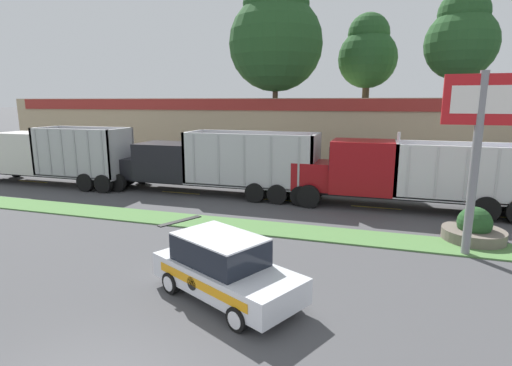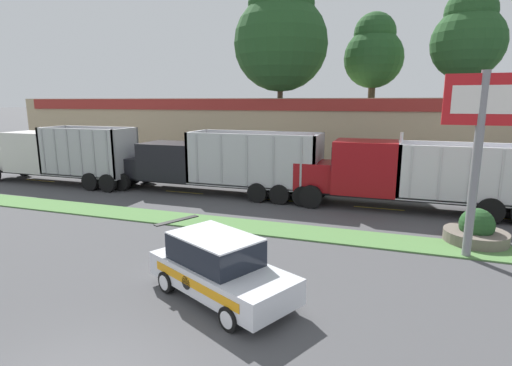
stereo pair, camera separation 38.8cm
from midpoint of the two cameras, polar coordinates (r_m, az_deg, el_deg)
The scene contains 17 objects.
grass_verge at distance 16.68m, azimuth 0.77°, elevation -6.36°, with size 120.00×1.80×0.06m, color #517F42.
centre_line_1 at distance 30.08m, azimuth -28.13°, elevation 0.32°, with size 2.40×0.14×0.01m, color yellow.
centre_line_2 at distance 26.41m, azimuth -20.10°, elevation -0.40°, with size 2.40×0.14×0.01m, color yellow.
centre_line_3 at distance 23.42m, azimuth -9.76°, elevation -1.32°, with size 2.40×0.14×0.01m, color yellow.
centre_line_4 at distance 21.40m, azimuth 3.04°, elevation -2.39°, with size 2.40×0.14×0.01m, color yellow.
centre_line_5 at distance 20.63m, azimuth 17.63°, elevation -3.47°, with size 2.40×0.14×0.01m, color yellow.
centre_line_6 at distance 21.26m, azimuth 32.36°, elevation -4.32°, with size 2.40×0.14×0.01m, color yellow.
dump_truck_mid at distance 28.95m, azimuth -27.33°, elevation 3.46°, with size 10.60×2.62×3.62m.
dump_truck_trail at distance 20.44m, azimuth 19.75°, elevation 1.05°, with size 12.04×2.69×3.80m.
dump_truck_far_right at distance 23.26m, azimuth -8.12°, elevation 2.51°, with size 12.51×2.80×3.53m.
rally_car at distance 10.85m, azimuth -4.24°, elevation -11.89°, with size 4.63×3.52×1.73m.
store_sign_post at distance 14.73m, azimuth 30.01°, elevation 6.59°, with size 2.30×0.28×6.13m.
stone_planter at distance 17.06m, azimuth 29.49°, elevation -6.05°, with size 2.23×2.23×1.32m.
store_building_backdrop at distance 34.96m, azimuth 2.26°, elevation 7.53°, with size 41.42×12.10×5.38m.
tree_behind_left at distance 28.39m, azimuth 28.43°, elevation 17.81°, with size 4.26×4.26×11.77m.
tree_behind_centre at distance 29.40m, azimuth 3.97°, elevation 20.49°, with size 6.51×6.51×13.96m.
tree_behind_far_right at distance 31.59m, azimuth 16.83°, elevation 17.32°, with size 4.25×4.25×11.42m.
Camera 2 is at (5.15, -4.71, 5.18)m, focal length 28.00 mm.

